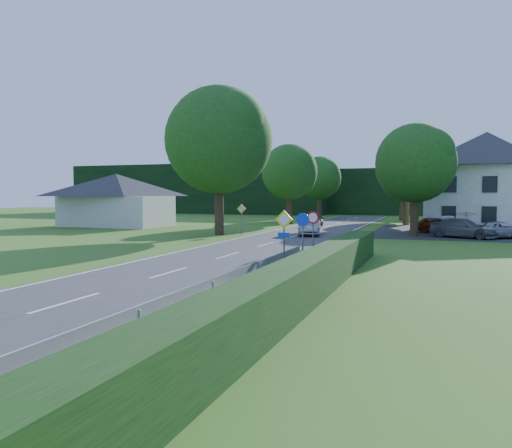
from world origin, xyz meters
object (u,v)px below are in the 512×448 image
at_px(streetlight, 411,178).
at_px(motorcycle, 322,222).
at_px(parked_car_silver_a, 450,224).
at_px(moving_car, 309,225).
at_px(parked_car_grey, 463,228).
at_px(parked_car_red, 436,225).
at_px(parked_car_silver_b, 500,230).
at_px(parasol, 467,222).

distance_m(streetlight, motorcycle, 10.31).
distance_m(motorcycle, parked_car_silver_a, 11.56).
height_order(moving_car, parked_car_grey, moving_car).
bearing_deg(parked_car_red, parked_car_silver_b, -138.25).
bearing_deg(parked_car_red, parked_car_silver_a, -56.83).
bearing_deg(parked_car_silver_b, streetlight, 39.27).
bearing_deg(parked_car_red, motorcycle, 64.40).
distance_m(motorcycle, parked_car_grey, 14.18).
relative_size(moving_car, parked_car_red, 1.19).
bearing_deg(streetlight, parked_car_silver_a, 39.96).
distance_m(parked_car_silver_b, parasol, 4.36).
distance_m(moving_car, parasol, 13.02).
distance_m(parked_car_grey, parked_car_silver_b, 2.57).
height_order(parked_car_red, parked_car_silver_b, parked_car_red).
height_order(parked_car_red, parked_car_grey, parked_car_grey).
bearing_deg(parked_car_silver_a, streetlight, 111.58).
bearing_deg(parasol, moving_car, -153.09).
bearing_deg(parked_car_silver_a, parasol, -140.82).
bearing_deg(parked_car_silver_a, parked_car_red, 113.48).
distance_m(moving_car, parked_car_grey, 11.30).
relative_size(parked_car_silver_b, parasol, 2.17).
xyz_separation_m(streetlight, parasol, (4.30, 1.82, -3.52)).
relative_size(parked_car_silver_a, parked_car_silver_b, 0.98).
bearing_deg(parked_car_silver_a, parked_car_grey, 170.45).
xyz_separation_m(streetlight, parked_car_silver_b, (6.39, -2.00, -3.82)).
bearing_deg(streetlight, parked_car_silver_b, -17.37).
bearing_deg(parked_car_red, parasol, -93.83).
bearing_deg(parked_car_silver_b, moving_car, 65.26).
bearing_deg(parked_car_silver_b, parked_car_red, 17.07).
bearing_deg(parked_car_silver_a, moving_car, 104.28).
bearing_deg(moving_car, parasol, 11.63).
bearing_deg(parked_car_silver_a, parked_car_silver_b, -162.62).
bearing_deg(parked_car_red, streetlight, 120.21).
height_order(parked_car_red, parasol, parasol).
relative_size(parked_car_grey, parked_car_silver_b, 1.10).
distance_m(streetlight, parked_car_red, 4.56).
xyz_separation_m(streetlight, parked_car_grey, (3.89, -2.54, -3.73)).
relative_size(motorcycle, parked_car_silver_b, 0.44).
bearing_deg(parked_car_grey, parked_car_red, 47.53).
xyz_separation_m(parked_car_red, parked_car_grey, (1.88, -4.16, 0.03)).
relative_size(motorcycle, parasol, 0.96).
height_order(moving_car, parasol, parasol).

